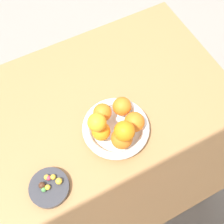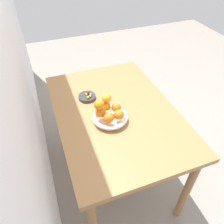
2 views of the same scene
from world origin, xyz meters
The scene contains 19 objects.
ground_plane centered at (0.00, 0.00, 0.00)m, with size 6.00×6.00×0.00m, color gray.
dining_table centered at (0.00, 0.00, 0.65)m, with size 1.10×0.76×0.74m.
fruit_bowl centered at (-0.08, 0.06, 0.76)m, with size 0.22×0.22×0.04m.
candy_dish centered at (0.19, 0.14, 0.75)m, with size 0.12×0.12×0.02m, color #333338.
orange_0 centered at (-0.06, 0.12, 0.81)m, with size 0.07×0.07×0.07m, color orange.
orange_1 centered at (-0.13, 0.09, 0.81)m, with size 0.06×0.06×0.06m, color orange.
orange_2 centered at (-0.12, 0.02, 0.81)m, with size 0.06×0.06×0.06m, color orange.
orange_3 centered at (-0.05, 0.01, 0.81)m, with size 0.06×0.06×0.06m, color orange.
orange_4 centered at (-0.02, 0.07, 0.81)m, with size 0.06×0.06×0.06m, color orange.
orange_5 centered at (-0.01, 0.06, 0.87)m, with size 0.06×0.06×0.06m, color orange.
orange_6 centered at (-0.07, 0.13, 0.88)m, with size 0.06×0.06×0.06m, color orange.
candy_ball_0 centered at (0.18, 0.11, 0.77)m, with size 0.02×0.02×0.02m, color gold.
candy_ball_1 centered at (0.20, 0.13, 0.77)m, with size 0.02×0.02×0.02m, color #472819.
candy_ball_2 centered at (0.15, 0.14, 0.77)m, with size 0.02×0.02×0.02m, color gold.
candy_ball_3 centered at (0.20, 0.14, 0.77)m, with size 0.01×0.01×0.01m, color #4C9947.
candy_ball_4 centered at (0.17, 0.12, 0.77)m, with size 0.02×0.02×0.02m, color gold.
candy_ball_5 centered at (0.18, 0.12, 0.77)m, with size 0.02×0.02×0.02m, color #C6384C.
candy_ball_6 centered at (0.19, 0.14, 0.77)m, with size 0.02×0.02×0.02m, color gold.
candy_ball_7 centered at (0.20, 0.13, 0.77)m, with size 0.01×0.01×0.01m, color #4C9947.
Camera 1 is at (0.11, 0.39, 1.59)m, focal length 45.00 mm.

